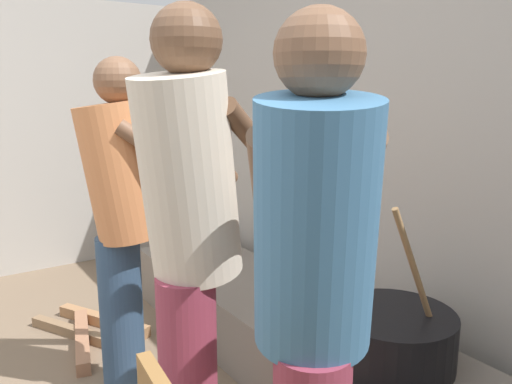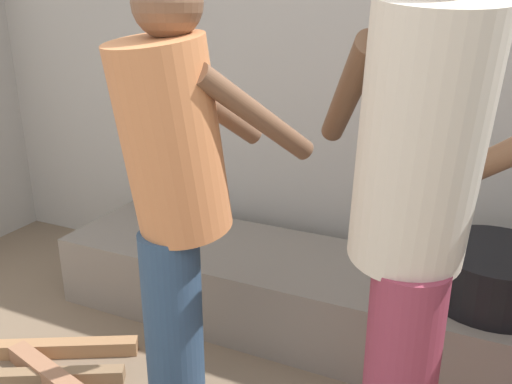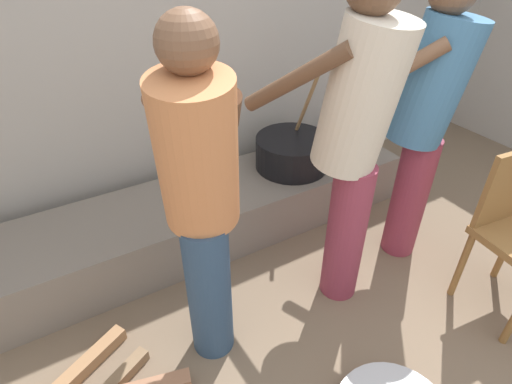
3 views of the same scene
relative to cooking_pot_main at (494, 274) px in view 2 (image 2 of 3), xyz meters
The scene contains 6 objects.
block_enclosure_rear 0.84m from the cooking_pot_main, 121.47° to the left, with size 5.53×0.20×2.07m, color #ADA8A0.
hearth_ledge 0.66m from the cooking_pot_main, behind, with size 2.68×0.60×0.34m, color slate.
cooking_pot_main is the anchor object (origin of this frame).
cook_in_orange_shirt 1.27m from the cooking_pot_main, 142.55° to the right, with size 0.57×0.72×1.55m.
cook_in_cream_shirt 0.94m from the cooking_pot_main, 106.05° to the right, with size 0.59×0.75×1.67m.
firewood_pile 1.79m from the cooking_pot_main, 153.87° to the right, with size 0.82×0.55×0.07m.
Camera 2 is at (0.29, -0.40, 1.46)m, focal length 38.39 mm.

